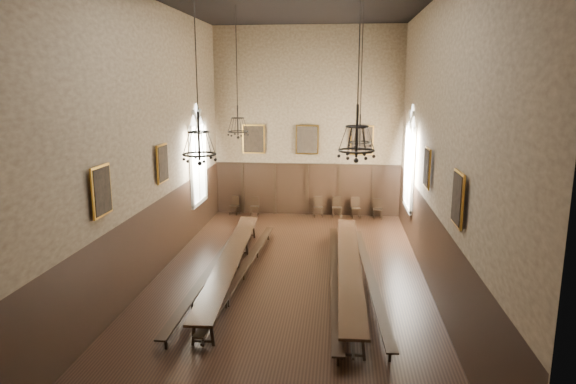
% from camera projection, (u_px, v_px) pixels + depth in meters
% --- Properties ---
extents(floor, '(9.00, 18.00, 0.02)m').
position_uv_depth(floor, '(288.00, 283.00, 16.67)').
color(floor, black).
rests_on(floor, ground).
extents(wall_back, '(9.00, 0.02, 9.00)m').
position_uv_depth(wall_back, '(307.00, 123.00, 24.50)').
color(wall_back, '#8C7756').
rests_on(wall_back, ground).
extents(wall_front, '(9.00, 0.02, 9.00)m').
position_uv_depth(wall_front, '(220.00, 223.00, 6.97)').
color(wall_front, '#8C7756').
rests_on(wall_front, ground).
extents(wall_left, '(0.02, 18.00, 9.00)m').
position_uv_depth(wall_left, '(146.00, 143.00, 16.18)').
color(wall_left, '#8C7756').
rests_on(wall_left, ground).
extents(wall_right, '(0.02, 18.00, 9.00)m').
position_uv_depth(wall_right, '(439.00, 147.00, 15.28)').
color(wall_right, '#8C7756').
rests_on(wall_right, ground).
extents(wainscot_panelling, '(9.00, 18.00, 2.50)m').
position_uv_depth(wainscot_panelling, '(288.00, 246.00, 16.41)').
color(wainscot_panelling, black).
rests_on(wainscot_panelling, floor).
extents(table_left, '(1.25, 10.07, 0.78)m').
position_uv_depth(table_left, '(231.00, 266.00, 17.03)').
color(table_left, black).
rests_on(table_left, floor).
extents(table_right, '(0.81, 10.21, 0.80)m').
position_uv_depth(table_right, '(349.00, 273.00, 16.44)').
color(table_right, black).
rests_on(table_right, floor).
extents(bench_left_outer, '(0.31, 9.76, 0.44)m').
position_uv_depth(bench_left_outer, '(212.00, 272.00, 16.83)').
color(bench_left_outer, black).
rests_on(bench_left_outer, floor).
extents(bench_left_inner, '(0.70, 9.63, 0.43)m').
position_uv_depth(bench_left_inner, '(244.00, 272.00, 16.89)').
color(bench_left_inner, black).
rests_on(bench_left_inner, floor).
extents(bench_right_inner, '(0.58, 10.21, 0.46)m').
position_uv_depth(bench_right_inner, '(335.00, 278.00, 16.31)').
color(bench_right_inner, black).
rests_on(bench_right_inner, floor).
extents(bench_right_outer, '(0.81, 9.70, 0.44)m').
position_uv_depth(bench_right_outer, '(370.00, 279.00, 16.26)').
color(bench_right_outer, black).
rests_on(bench_right_outer, floor).
extents(chair_0, '(0.48, 0.48, 0.92)m').
position_uv_depth(chair_0, '(234.00, 209.00, 25.27)').
color(chair_0, black).
rests_on(chair_0, floor).
extents(chair_1, '(0.42, 0.42, 0.92)m').
position_uv_depth(chair_1, '(255.00, 210.00, 25.12)').
color(chair_1, black).
rests_on(chair_1, floor).
extents(chair_4, '(0.48, 0.48, 0.97)m').
position_uv_depth(chair_4, '(318.00, 211.00, 24.89)').
color(chair_4, black).
rests_on(chair_4, floor).
extents(chair_5, '(0.45, 0.45, 0.99)m').
position_uv_depth(chair_5, '(337.00, 211.00, 24.79)').
color(chair_5, black).
rests_on(chair_5, floor).
extents(chair_6, '(0.50, 0.50, 0.98)m').
position_uv_depth(chair_6, '(356.00, 212.00, 24.65)').
color(chair_6, black).
rests_on(chair_6, floor).
extents(chair_7, '(0.43, 0.43, 0.95)m').
position_uv_depth(chair_7, '(378.00, 213.00, 24.52)').
color(chair_7, black).
rests_on(chair_7, floor).
extents(chandelier_back_left, '(0.77, 0.77, 4.51)m').
position_uv_depth(chandelier_back_left, '(238.00, 123.00, 18.57)').
color(chandelier_back_left, black).
rests_on(chandelier_back_left, ceiling).
extents(chandelier_back_right, '(0.78, 0.78, 4.78)m').
position_uv_depth(chandelier_back_right, '(360.00, 132.00, 17.64)').
color(chandelier_back_right, black).
rests_on(chandelier_back_right, ceiling).
extents(chandelier_front_left, '(0.88, 0.88, 4.59)m').
position_uv_depth(chandelier_front_left, '(199.00, 143.00, 13.17)').
color(chandelier_front_left, black).
rests_on(chandelier_front_left, ceiling).
extents(chandelier_front_right, '(0.94, 0.94, 4.49)m').
position_uv_depth(chandelier_front_right, '(357.00, 140.00, 12.98)').
color(chandelier_front_right, black).
rests_on(chandelier_front_right, ceiling).
extents(portrait_back_0, '(1.10, 0.12, 1.40)m').
position_uv_depth(portrait_back_0, '(254.00, 139.00, 24.80)').
color(portrait_back_0, gold).
rests_on(portrait_back_0, wall_back).
extents(portrait_back_1, '(1.10, 0.12, 1.40)m').
position_uv_depth(portrait_back_1, '(307.00, 140.00, 24.54)').
color(portrait_back_1, gold).
rests_on(portrait_back_1, wall_back).
extents(portrait_back_2, '(1.10, 0.12, 1.40)m').
position_uv_depth(portrait_back_2, '(362.00, 140.00, 24.27)').
color(portrait_back_2, gold).
rests_on(portrait_back_2, wall_back).
extents(portrait_left_0, '(0.12, 1.00, 1.30)m').
position_uv_depth(portrait_left_0, '(162.00, 164.00, 17.31)').
color(portrait_left_0, gold).
rests_on(portrait_left_0, wall_left).
extents(portrait_left_1, '(0.12, 1.00, 1.30)m').
position_uv_depth(portrait_left_1, '(101.00, 191.00, 12.93)').
color(portrait_left_1, gold).
rests_on(portrait_left_1, wall_left).
extents(portrait_right_0, '(0.12, 1.00, 1.30)m').
position_uv_depth(portrait_right_0, '(427.00, 168.00, 16.43)').
color(portrait_right_0, gold).
rests_on(portrait_right_0, wall_right).
extents(portrait_right_1, '(0.12, 1.00, 1.30)m').
position_uv_depth(portrait_right_1, '(458.00, 199.00, 12.05)').
color(portrait_right_1, gold).
rests_on(portrait_right_1, wall_right).
extents(window_right, '(0.20, 2.20, 4.60)m').
position_uv_depth(window_right, '(410.00, 157.00, 20.86)').
color(window_right, white).
rests_on(window_right, wall_right).
extents(window_left, '(0.20, 2.20, 4.60)m').
position_uv_depth(window_left, '(198.00, 154.00, 21.76)').
color(window_left, white).
rests_on(window_left, wall_left).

